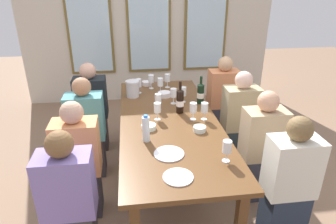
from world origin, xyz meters
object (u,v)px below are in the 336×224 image
object	(u,v)px
water_bottle	(146,129)
dining_table	(169,126)
wine_glass_4	(139,83)
white_plate_1	(178,177)
seated_person_7	(261,149)
seated_person_5	(289,184)
wine_glass_1	(158,99)
wine_glass_3	(167,78)
seated_person_0	(92,110)
wine_bottle_0	(180,101)
wine_glass_10	(151,79)
wine_bottle_1	(201,93)
wine_glass_8	(227,147)
seated_person_2	(87,131)
tasting_bowl_0	(200,129)
wine_glass_6	(205,108)
tasting_bowl_1	(165,94)
wine_glass_0	(183,92)
wine_glass_7	(173,93)
seated_person_4	(69,203)
seated_person_1	(223,100)
seated_person_3	(239,122)
wine_glass_9	(160,82)
tasting_bowl_3	(149,127)
white_plate_0	(169,154)
wine_glass_5	(157,108)
wine_glass_2	(193,108)
tasting_bowl_2	(147,83)
seated_person_6	(79,164)

from	to	relation	value
water_bottle	dining_table	bearing A→B (deg)	57.63
water_bottle	wine_glass_4	distance (m)	1.16
white_plate_1	seated_person_7	world-z (taller)	seated_person_7
white_plate_1	seated_person_5	xyz separation A→B (m)	(0.90, 0.09, -0.22)
wine_glass_1	wine_glass_3	xyz separation A→B (m)	(0.18, 0.67, 0.00)
wine_glass_3	seated_person_0	xyz separation A→B (m)	(-0.94, -0.09, -0.33)
white_plate_1	wine_bottle_0	size ratio (longest dim) A/B	0.65
seated_person_0	wine_glass_10	bearing A→B (deg)	6.11
wine_bottle_1	dining_table	bearing A→B (deg)	-137.43
seated_person_0	wine_glass_8	bearing A→B (deg)	-53.99
seated_person_2	seated_person_7	distance (m)	1.78
tasting_bowl_0	wine_glass_6	distance (m)	0.27
wine_glass_3	seated_person_5	size ratio (longest dim) A/B	0.16
tasting_bowl_1	dining_table	bearing A→B (deg)	-93.02
wine_glass_0	seated_person_0	distance (m)	1.18
wine_glass_7	seated_person_4	bearing A→B (deg)	-127.33
seated_person_1	seated_person_3	bearing A→B (deg)	-90.00
wine_bottle_0	seated_person_5	bearing A→B (deg)	-54.66
tasting_bowl_0	wine_glass_10	xyz separation A→B (m)	(-0.34, 1.19, 0.09)
tasting_bowl_1	tasting_bowl_0	bearing A→B (deg)	-76.83
wine_bottle_0	seated_person_3	bearing A→B (deg)	10.34
wine_glass_9	tasting_bowl_3	bearing A→B (deg)	-102.51
wine_bottle_1	seated_person_5	bearing A→B (deg)	-70.02
wine_glass_8	seated_person_2	bearing A→B (deg)	137.87
white_plate_0	tasting_bowl_3	world-z (taller)	tasting_bowl_3
wine_glass_5	seated_person_7	bearing A→B (deg)	-19.42
wine_bottle_0	wine_glass_2	bearing A→B (deg)	-61.09
seated_person_2	tasting_bowl_2	bearing A→B (deg)	47.58
wine_glass_0	wine_glass_9	xyz separation A→B (m)	(-0.22, 0.35, 0.00)
white_plate_1	seated_person_0	distance (m)	1.93
wine_bottle_1	wine_glass_9	size ratio (longest dim) A/B	1.76
white_plate_1	wine_glass_5	xyz separation A→B (m)	(-0.05, 0.94, 0.11)
white_plate_0	seated_person_1	size ratio (longest dim) A/B	0.22
seated_person_0	seated_person_5	distance (m)	2.37
seated_person_1	wine_glass_1	bearing A→B (deg)	-143.95
tasting_bowl_1	seated_person_6	bearing A→B (deg)	-132.46
tasting_bowl_3	water_bottle	bearing A→B (deg)	-99.54
white_plate_1	wine_glass_3	distance (m)	1.86
white_plate_0	wine_glass_1	distance (m)	0.88
tasting_bowl_3	tasting_bowl_2	bearing A→B (deg)	86.92
wine_glass_3	wine_glass_5	xyz separation A→B (m)	(-0.22, -0.90, 0.00)
tasting_bowl_0	seated_person_4	bearing A→B (deg)	-152.46
white_plate_1	wine_glass_9	xyz separation A→B (m)	(0.06, 1.70, 0.12)
seated_person_7	seated_person_0	bearing A→B (deg)	145.44
wine_glass_0	wine_glass_10	xyz separation A→B (m)	(-0.31, 0.49, -0.00)
dining_table	tasting_bowl_1	size ratio (longest dim) A/B	15.78
wine_glass_4	seated_person_2	world-z (taller)	seated_person_2
tasting_bowl_0	wine_glass_1	xyz separation A→B (m)	(-0.32, 0.53, 0.09)
tasting_bowl_2	wine_glass_6	size ratio (longest dim) A/B	0.71
wine_bottle_1	water_bottle	size ratio (longest dim) A/B	1.28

